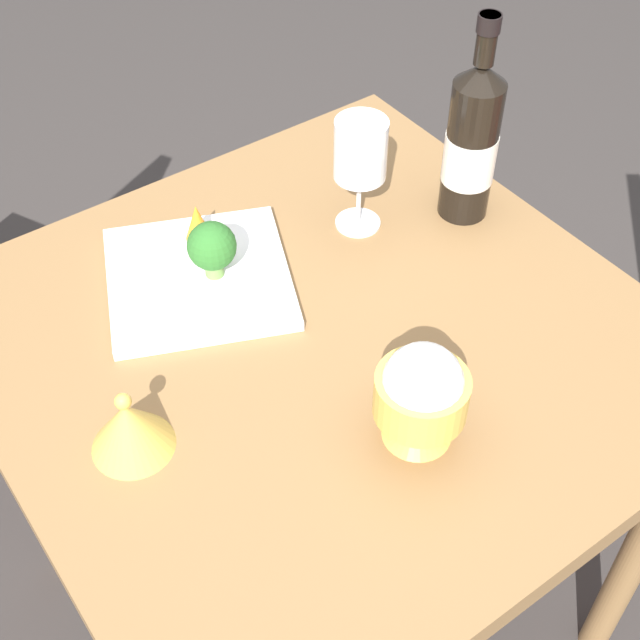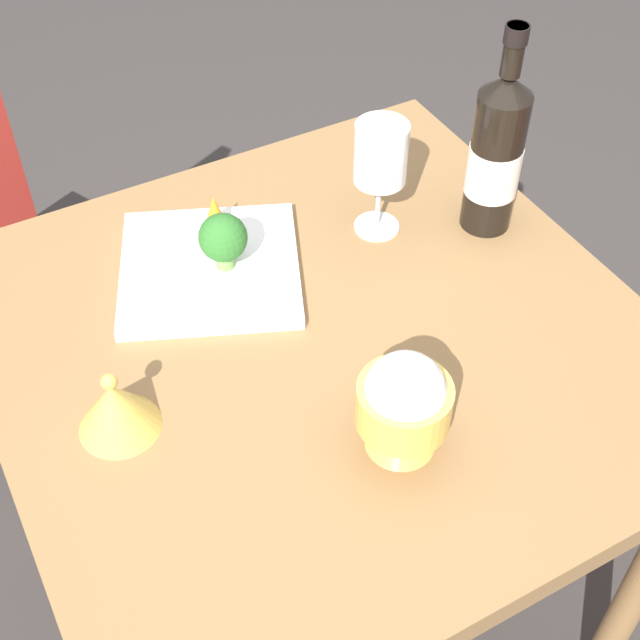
# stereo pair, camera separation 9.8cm
# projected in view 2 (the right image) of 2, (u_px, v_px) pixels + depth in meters

# --- Properties ---
(ground_plane) EXTENTS (8.00, 8.00, 0.00)m
(ground_plane) POSITION_uv_depth(u_px,v_px,m) (320.00, 599.00, 1.71)
(ground_plane) COLOR #383330
(dining_table) EXTENTS (0.85, 0.85, 0.75)m
(dining_table) POSITION_uv_depth(u_px,v_px,m) (320.00, 381.00, 1.23)
(dining_table) COLOR olive
(dining_table) RESTS_ON ground_plane
(wine_bottle) EXTENTS (0.08, 0.08, 0.32)m
(wine_bottle) POSITION_uv_depth(u_px,v_px,m) (496.00, 153.00, 1.24)
(wine_bottle) COLOR black
(wine_bottle) RESTS_ON dining_table
(wine_glass) EXTENTS (0.08, 0.08, 0.18)m
(wine_glass) POSITION_uv_depth(u_px,v_px,m) (381.00, 156.00, 1.23)
(wine_glass) COLOR white
(wine_glass) RESTS_ON dining_table
(rice_bowl) EXTENTS (0.11, 0.11, 0.14)m
(rice_bowl) POSITION_uv_depth(u_px,v_px,m) (402.00, 405.00, 0.99)
(rice_bowl) COLOR gold
(rice_bowl) RESTS_ON dining_table
(rice_bowl_lid) EXTENTS (0.10, 0.10, 0.09)m
(rice_bowl_lid) POSITION_uv_depth(u_px,v_px,m) (116.00, 406.00, 1.04)
(rice_bowl_lid) COLOR gold
(rice_bowl_lid) RESTS_ON dining_table
(serving_plate) EXTENTS (0.33, 0.33, 0.02)m
(serving_plate) POSITION_uv_depth(u_px,v_px,m) (210.00, 268.00, 1.25)
(serving_plate) COLOR white
(serving_plate) RESTS_ON dining_table
(broccoli_floret) EXTENTS (0.07, 0.07, 0.09)m
(broccoli_floret) POSITION_uv_depth(u_px,v_px,m) (223.00, 239.00, 1.20)
(broccoli_floret) COLOR #729E4C
(broccoli_floret) RESTS_ON serving_plate
(carrot_garnish_left) EXTENTS (0.04, 0.04, 0.06)m
(carrot_garnish_left) POSITION_uv_depth(u_px,v_px,m) (215.00, 213.00, 1.27)
(carrot_garnish_left) COLOR orange
(carrot_garnish_left) RESTS_ON serving_plate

